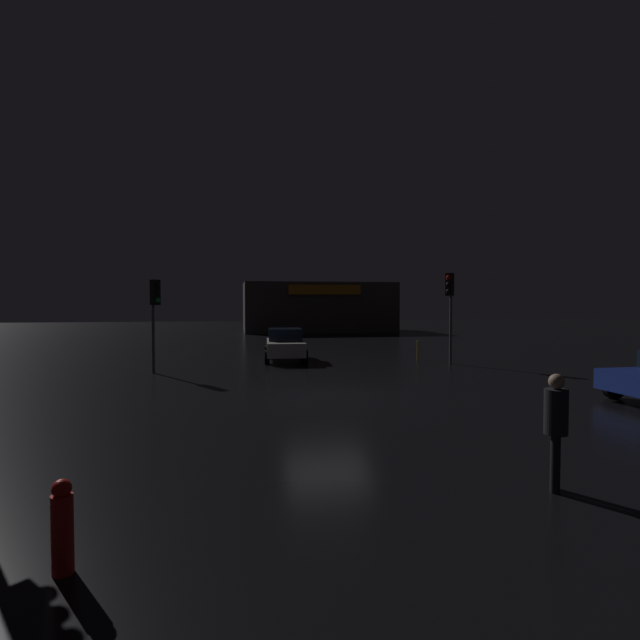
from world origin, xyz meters
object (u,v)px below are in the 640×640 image
object	(u,v)px
fire_hydrant	(62,527)
pedestrian	(556,423)
store_building	(317,307)
traffic_signal_cross_left	(155,304)
car_near	(285,344)
traffic_signal_main	(450,297)

from	to	relation	value
fire_hydrant	pedestrian	bearing A→B (deg)	10.15
pedestrian	store_building	bearing A→B (deg)	85.26
traffic_signal_cross_left	fire_hydrant	bearing A→B (deg)	-85.18
car_near	pedestrian	bearing A→B (deg)	-82.61
pedestrian	fire_hydrant	xyz separation A→B (m)	(-6.47, -1.16, -0.54)
store_building	car_near	distance (m)	24.76
traffic_signal_main	fire_hydrant	xyz separation A→B (m)	(-11.42, -15.64, -2.57)
store_building	fire_hydrant	bearing A→B (deg)	-103.12
store_building	traffic_signal_cross_left	size ratio (longest dim) A/B	3.83
traffic_signal_cross_left	pedestrian	distance (m)	15.92
traffic_signal_cross_left	pedestrian	size ratio (longest dim) A/B	2.11
traffic_signal_cross_left	store_building	bearing A→B (deg)	67.90
store_building	fire_hydrant	world-z (taller)	store_building
traffic_signal_cross_left	car_near	xyz separation A→B (m)	(5.50, 3.43, -1.97)
pedestrian	fire_hydrant	world-z (taller)	pedestrian
traffic_signal_cross_left	car_near	distance (m)	6.77
store_building	pedestrian	xyz separation A→B (m)	(-3.43, -41.29, -1.31)
traffic_signal_cross_left	fire_hydrant	xyz separation A→B (m)	(1.26, -14.97, -2.27)
traffic_signal_cross_left	fire_hydrant	size ratio (longest dim) A/B	3.73
store_building	traffic_signal_main	xyz separation A→B (m)	(1.52, -26.81, 0.72)
store_building	traffic_signal_cross_left	bearing A→B (deg)	-112.10
pedestrian	car_near	bearing A→B (deg)	97.39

